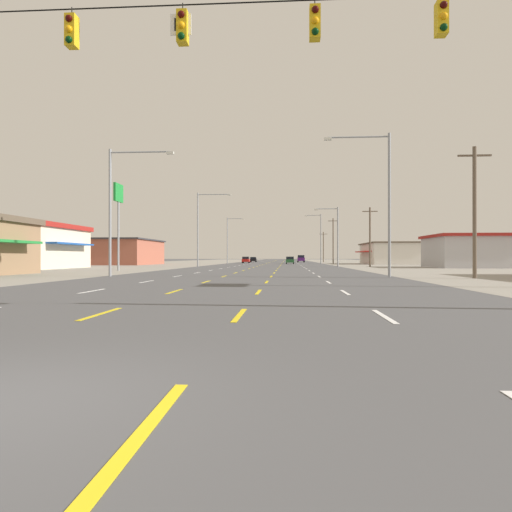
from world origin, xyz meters
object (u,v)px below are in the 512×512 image
(sedan_far_left_midfar, at_px, (253,259))
(streetlight_right_row_1, at_px, (335,232))
(streetlight_right_row_2, at_px, (319,236))
(hatchback_far_left_near, at_px, (246,260))
(suv_far_right_mid, at_px, (301,259))
(streetlight_right_row_0, at_px, (382,193))
(streetlight_left_row_0, at_px, (117,201))
(streetlight_left_row_2, at_px, (229,237))
(streetlight_left_row_1, at_px, (201,224))
(pole_sign_left_row_1, at_px, (118,204))
(hatchback_inner_right_nearest, at_px, (290,260))

(sedan_far_left_midfar, bearing_deg, streetlight_right_row_1, -75.60)
(streetlight_right_row_1, distance_m, streetlight_right_row_2, 33.34)
(hatchback_far_left_near, xyz_separation_m, suv_far_right_mid, (13.88, 18.32, 0.24))
(streetlight_right_row_2, bearing_deg, streetlight_right_row_0, -90.15)
(streetlight_left_row_0, height_order, streetlight_right_row_2, streetlight_right_row_2)
(sedan_far_left_midfar, distance_m, streetlight_left_row_0, 97.97)
(hatchback_far_left_near, xyz_separation_m, streetlight_left_row_2, (-2.70, -11.62, 4.98))
(suv_far_right_mid, distance_m, streetlight_right_row_2, 30.52)
(streetlight_right_row_0, relative_size, streetlight_left_row_1, 0.95)
(pole_sign_left_row_1, relative_size, streetlight_left_row_1, 0.85)
(streetlight_right_row_0, xyz_separation_m, streetlight_left_row_1, (-19.30, 33.33, 0.35))
(streetlight_right_row_0, relative_size, streetlight_right_row_1, 1.19)
(pole_sign_left_row_1, height_order, streetlight_left_row_1, streetlight_left_row_1)
(streetlight_left_row_0, bearing_deg, streetlight_right_row_1, 59.80)
(sedan_far_left_midfar, relative_size, streetlight_left_row_1, 0.42)
(sedan_far_left_midfar, bearing_deg, hatchback_inner_right_nearest, -73.08)
(hatchback_inner_right_nearest, xyz_separation_m, streetlight_left_row_1, (-13.12, -30.83, 5.53))
(streetlight_left_row_0, height_order, streetlight_right_row_1, streetlight_left_row_0)
(streetlight_left_row_1, xyz_separation_m, streetlight_right_row_2, (19.48, 33.33, -0.23))
(hatchback_inner_right_nearest, distance_m, streetlight_left_row_2, 14.42)
(suv_far_right_mid, relative_size, streetlight_left_row_1, 0.45)
(streetlight_left_row_1, bearing_deg, streetlight_left_row_2, 90.31)
(streetlight_right_row_0, bearing_deg, streetlight_right_row_2, 89.85)
(streetlight_left_row_2, distance_m, streetlight_right_row_2, 19.67)
(streetlight_right_row_2, bearing_deg, hatchback_inner_right_nearest, -158.54)
(streetlight_right_row_1, relative_size, streetlight_right_row_2, 0.80)
(hatchback_inner_right_nearest, relative_size, streetlight_right_row_0, 0.38)
(pole_sign_left_row_1, bearing_deg, hatchback_far_left_near, 82.93)
(hatchback_inner_right_nearest, bearing_deg, streetlight_right_row_0, -84.50)
(hatchback_inner_right_nearest, height_order, streetlight_right_row_1, streetlight_right_row_1)
(streetlight_right_row_2, bearing_deg, streetlight_left_row_2, 180.00)
(hatchback_far_left_near, relative_size, streetlight_right_row_0, 0.38)
(suv_far_right_mid, relative_size, streetlight_right_row_1, 0.57)
(hatchback_far_left_near, bearing_deg, streetlight_right_row_0, -77.90)
(pole_sign_left_row_1, distance_m, streetlight_left_row_0, 15.68)
(hatchback_far_left_near, bearing_deg, suv_far_right_mid, 52.85)
(streetlight_right_row_1, bearing_deg, streetlight_right_row_0, -90.23)
(streetlight_right_row_0, relative_size, streetlight_right_row_2, 0.95)
(streetlight_right_row_1, bearing_deg, streetlight_left_row_2, 120.48)
(streetlight_right_row_0, distance_m, streetlight_left_row_1, 38.51)
(streetlight_left_row_1, bearing_deg, sedan_far_left_midfar, 87.44)
(sedan_far_left_midfar, relative_size, streetlight_left_row_0, 0.48)
(pole_sign_left_row_1, xyz_separation_m, streetlight_right_row_0, (24.68, -14.64, -1.14))
(hatchback_inner_right_nearest, xyz_separation_m, streetlight_right_row_1, (6.31, -30.83, 4.20))
(streetlight_right_row_0, height_order, streetlight_right_row_2, streetlight_right_row_2)
(streetlight_left_row_1, bearing_deg, pole_sign_left_row_1, -106.05)
(hatchback_inner_right_nearest, height_order, streetlight_right_row_2, streetlight_right_row_2)
(sedan_far_left_midfar, height_order, streetlight_left_row_1, streetlight_left_row_1)
(suv_far_right_mid, height_order, streetlight_right_row_0, streetlight_right_row_0)
(streetlight_left_row_2, bearing_deg, streetlight_right_row_1, -59.52)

